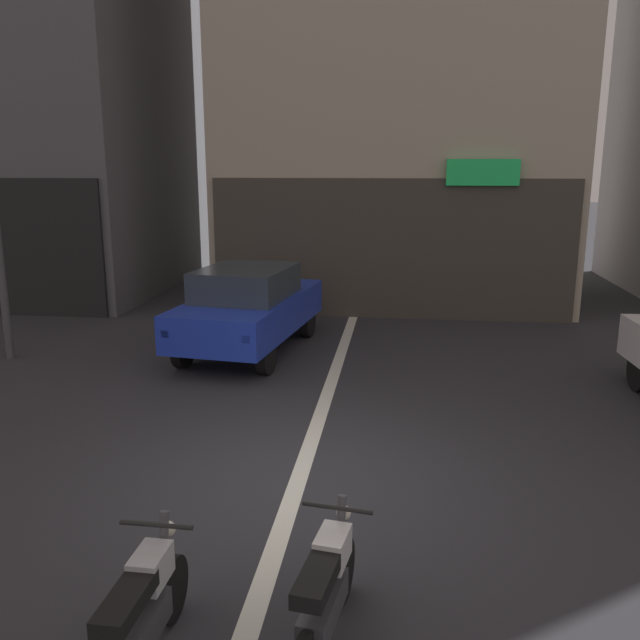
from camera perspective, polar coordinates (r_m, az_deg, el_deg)
ground_plane at (r=7.67m, az=-1.89°, el=-13.73°), size 120.00×120.00×0.00m
lane_centre_line at (r=13.25m, az=2.17°, el=-1.92°), size 0.20×18.00×0.01m
building_corner_left at (r=22.33m, az=-25.97°, el=22.08°), size 9.76×9.05×14.76m
car_blue_crossing_near at (r=12.46m, az=-6.21°, el=1.20°), size 2.28×4.29×1.64m
motorcycle_silver_row_leftmost at (r=5.12m, az=-15.23°, el=-23.50°), size 0.55×1.67×0.98m
motorcycle_white_row_left_mid at (r=5.17m, az=0.50°, el=-22.56°), size 0.55×1.66×0.98m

